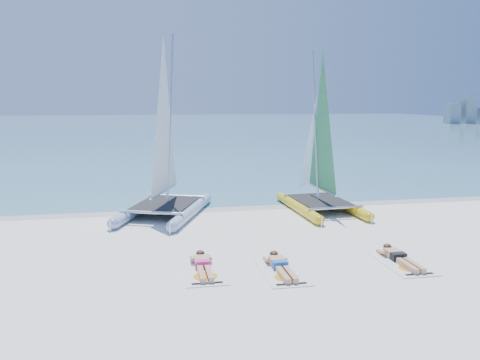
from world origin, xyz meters
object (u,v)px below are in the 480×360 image
(catamaran_yellow, at_px, (317,158))
(sunbather_a, at_px, (203,265))
(towel_b, at_px, (282,272))
(towel_a, at_px, (204,272))
(towel_c, at_px, (403,264))
(catamaran_blue, at_px, (165,160))
(sunbather_c, at_px, (399,257))
(sunbather_b, at_px, (280,265))

(catamaran_yellow, xyz_separation_m, sunbather_a, (-4.94, -5.80, -1.81))
(towel_b, bearing_deg, towel_a, 168.12)
(towel_a, bearing_deg, towel_c, -4.10)
(catamaran_blue, xyz_separation_m, towel_c, (5.69, -6.34, -1.97))
(towel_a, height_order, sunbather_a, sunbather_a)
(towel_c, bearing_deg, towel_b, -179.44)
(towel_b, xyz_separation_m, towel_c, (3.13, 0.03, 0.00))
(towel_a, bearing_deg, catamaran_blue, 96.88)
(catamaran_yellow, xyz_separation_m, sunbather_c, (0.03, -6.16, -1.81))
(catamaran_blue, xyz_separation_m, sunbather_a, (0.72, -5.79, -1.87))
(catamaran_yellow, distance_m, sunbather_c, 6.42)
(towel_a, xyz_separation_m, towel_b, (1.84, -0.39, 0.00))
(towel_a, distance_m, sunbather_b, 1.85)
(catamaran_yellow, xyz_separation_m, towel_a, (-4.94, -5.99, -1.92))
(sunbather_a, distance_m, sunbather_b, 1.88)
(sunbather_a, relative_size, towel_b, 0.93)
(sunbather_b, distance_m, towel_c, 3.14)
(sunbather_c, bearing_deg, sunbather_b, -179.44)
(sunbather_a, bearing_deg, towel_a, -90.00)
(sunbather_a, height_order, sunbather_b, same)
(catamaran_yellow, bearing_deg, catamaran_blue, 176.95)
(towel_c, xyz_separation_m, sunbather_c, (0.00, 0.19, 0.11))
(catamaran_blue, height_order, towel_c, catamaran_blue)
(catamaran_blue, height_order, catamaran_yellow, catamaran_blue)
(towel_a, xyz_separation_m, towel_c, (4.97, -0.36, 0.00))
(catamaran_yellow, distance_m, towel_b, 7.35)
(sunbather_a, height_order, towel_b, sunbather_a)
(towel_a, relative_size, towel_b, 1.00)
(sunbather_a, xyz_separation_m, sunbather_b, (1.84, -0.39, 0.00))
(towel_c, distance_m, sunbather_c, 0.22)
(towel_b, relative_size, sunbather_c, 1.07)
(towel_a, distance_m, towel_b, 1.88)
(catamaran_blue, distance_m, towel_c, 8.75)
(towel_a, bearing_deg, towel_b, -11.88)
(catamaran_yellow, xyz_separation_m, towel_b, (-3.10, -6.38, -1.92))
(catamaran_yellow, bearing_deg, sunbather_a, -133.54)
(sunbather_b, bearing_deg, towel_a, 173.95)
(towel_a, bearing_deg, catamaran_yellow, 50.51)
(towel_b, bearing_deg, sunbather_b, 90.00)
(catamaran_yellow, height_order, towel_c, catamaran_yellow)
(towel_a, xyz_separation_m, sunbather_b, (1.84, -0.19, 0.11))
(towel_b, height_order, sunbather_c, sunbather_c)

